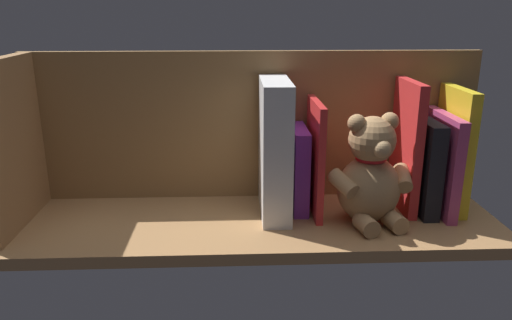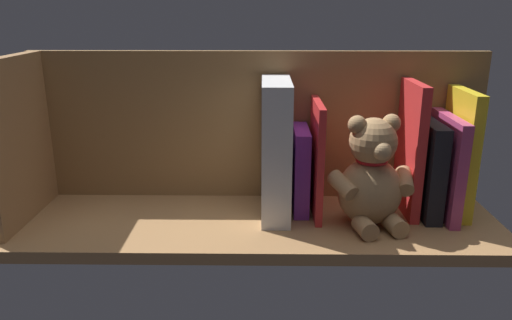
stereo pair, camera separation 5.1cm
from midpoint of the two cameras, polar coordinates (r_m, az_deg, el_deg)
ground_plane at (r=96.74cm, az=1.53°, el=-7.26°), size 92.36×29.21×2.20cm
shelf_back_panel at (r=103.14cm, az=1.53°, el=3.94°), size 92.36×1.50×30.59cm
shelf_side_divider at (r=100.73cm, az=-24.41°, el=2.06°), size 2.40×23.21×30.59cm
book_0 at (r=104.16cm, az=23.67°, el=0.78°), size 2.10×14.23×24.18cm
book_1 at (r=102.66cm, az=22.28°, el=-0.64°), size 2.17×16.60×19.55cm
book_2 at (r=102.27cm, az=20.35°, el=-0.84°), size 3.10×15.19×18.33cm
book_3 at (r=100.75cm, az=18.70°, el=1.24°), size 1.82×14.00×25.63cm
teddy_bear at (r=93.55cm, az=14.66°, el=-1.97°), size 16.48×14.96×20.75cm
book_4 at (r=96.53cm, az=8.48°, el=0.18°), size 1.31×15.50×22.00cm
book_5 at (r=98.52cm, az=6.61°, el=-1.07°), size 2.90×12.34×16.49cm
dictionary_thick_white at (r=94.51cm, az=3.85°, el=1.26°), size 5.40×16.77×26.10cm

